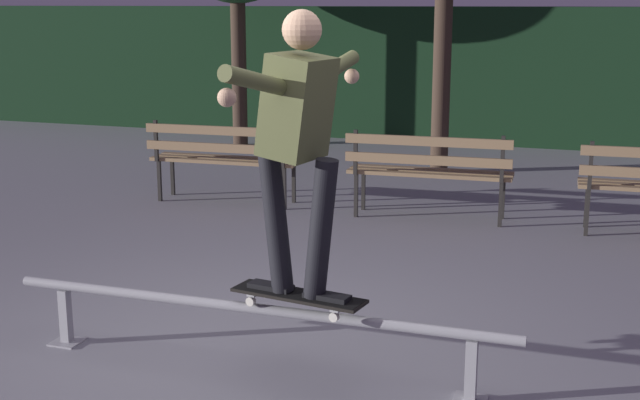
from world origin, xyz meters
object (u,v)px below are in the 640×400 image
park_bench_leftmost (223,154)px  park_bench_left_center (429,166)px  skateboarder (298,130)px  skateboard (298,296)px  grind_rail (252,317)px

park_bench_leftmost → park_bench_left_center: size_ratio=1.00×
skateboarder → skateboard: bearing=170.7°
skateboarder → park_bench_left_center: skateboarder is taller
skateboard → park_bench_leftmost: (-2.24, 3.80, 0.05)m
park_bench_left_center → skateboard: bearing=-89.4°
skateboard → park_bench_left_center: bearing=90.6°
grind_rail → skateboarder: skateboarder is taller
park_bench_left_center → grind_rail: bearing=-93.7°
park_bench_leftmost → park_bench_left_center: same height
grind_rail → park_bench_leftmost: size_ratio=1.90×
grind_rail → park_bench_leftmost: (-1.95, 3.80, 0.21)m
grind_rail → park_bench_left_center: size_ratio=1.90×
grind_rail → skateboarder: size_ratio=1.97×
park_bench_leftmost → skateboarder: bearing=-59.5°
skateboard → park_bench_left_center: size_ratio=0.50×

